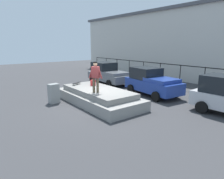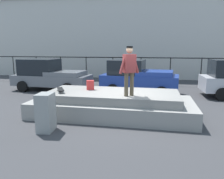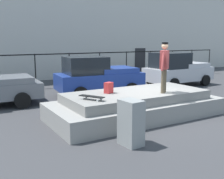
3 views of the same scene
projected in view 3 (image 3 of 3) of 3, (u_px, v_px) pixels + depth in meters
name	position (u px, v px, depth m)	size (l,w,h in m)	color
ground_plane	(152.00, 116.00, 9.75)	(60.00, 60.00, 0.00)	#38383A
concrete_ledge	(136.00, 105.00, 9.56)	(6.01, 2.68, 0.89)	gray
skateboarder	(164.00, 64.00, 9.14)	(0.67, 0.56, 1.69)	brown
skateboard	(92.00, 97.00, 8.15)	(0.58, 0.81, 0.12)	black
backpack	(109.00, 88.00, 9.19)	(0.28, 0.20, 0.37)	red
car_blue_pickup_mid	(97.00, 76.00, 13.22)	(4.28, 2.32, 1.88)	navy
car_silver_pickup_far	(177.00, 70.00, 15.95)	(4.12, 2.16, 1.94)	#B7B7BC
utility_box	(131.00, 123.00, 6.93)	(0.44, 0.60, 1.17)	gray
fence_row	(69.00, 63.00, 16.03)	(24.06, 0.06, 1.90)	black
warehouse_building	(36.00, 28.00, 21.39)	(36.60, 8.36, 7.04)	beige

